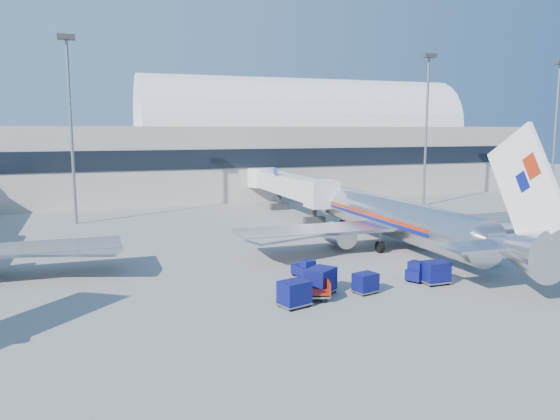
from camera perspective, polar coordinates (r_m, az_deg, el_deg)
name	(u,v)px	position (r m, az deg, el deg)	size (l,w,h in m)	color
ground	(323,268)	(46.26, 4.53, -6.07)	(260.00, 260.00, 0.00)	gray
terminal	(117,153)	(97.08, -16.68, 5.70)	(170.00, 28.15, 21.00)	#B2AA9E
airliner_main	(399,219)	(54.16, 12.35, -0.93)	(32.00, 37.26, 12.07)	silver
jetbridge_near	(284,184)	(76.61, 0.46, 2.72)	(4.40, 27.50, 6.25)	silver
mast_west	(70,102)	(71.02, -21.12, 10.49)	(2.00, 1.20, 22.60)	slate
mast_east	(427,107)	(85.81, 15.12, 10.31)	(2.00, 1.20, 22.60)	slate
mast_far_east	(557,109)	(101.98, 26.95, 9.35)	(2.00, 1.20, 22.60)	slate
barrier_near	(483,243)	(57.24, 20.44, -3.30)	(3.00, 0.55, 0.90)	#9E9E96
barrier_mid	(510,241)	(59.38, 22.90, -3.02)	(3.00, 0.55, 0.90)	#9E9E96
barrier_far	(536,239)	(61.63, 25.18, -2.76)	(3.00, 0.55, 0.90)	#9E9E96
tug_lead	(419,272)	(43.51, 14.32, -6.25)	(2.73, 2.23, 1.59)	#0A0E50
tug_right	(480,256)	(50.37, 20.17, -4.50)	(2.52, 2.71, 1.62)	#0A0E50
tug_left	(305,269)	(43.15, 2.62, -6.21)	(1.61, 2.42, 1.45)	#0A0E50
cart_train_a	(365,283)	(39.50, 8.92, -7.51)	(1.93, 1.65, 1.47)	#0A0E50
cart_train_b	(321,280)	(38.96, 4.28, -7.32)	(2.67, 2.55, 1.87)	#0A0E50
cart_train_c	(294,293)	(36.12, 1.50, -8.68)	(2.34, 2.03, 1.75)	#0A0E50
cart_solo_near	(435,272)	(42.85, 15.93, -6.27)	(1.98, 1.51, 1.74)	#0A0E50
cart_solo_far	(547,260)	(49.67, 26.09, -4.72)	(2.25, 1.79, 1.87)	#0A0E50
cart_open_red	(311,293)	(37.68, 3.31, -8.69)	(2.85, 2.34, 0.66)	slate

